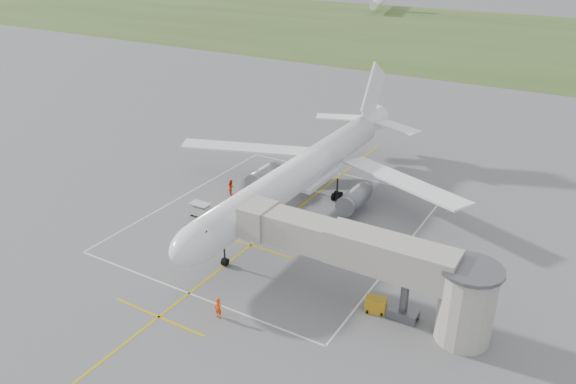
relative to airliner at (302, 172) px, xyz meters
The scene contains 9 objects.
ground 4.46m from the airliner, 90.00° to the right, with size 700.00×700.00×0.00m, color #5F5E61.
grass_strip 129.32m from the airliner, 90.00° to the left, with size 700.00×120.00×0.02m, color #3B5224.
apron_markings 7.90m from the airliner, 90.00° to the right, with size 28.20×60.00×0.01m.
airliner is the anchor object (origin of this frame).
jet_bridge 21.22m from the airliner, 42.19° to the right, with size 23.40×5.00×7.20m.
gpu_unit 21.66m from the airliner, 42.88° to the right, with size 2.00×1.61×1.33m.
baggage_cart 12.51m from the airliner, 136.79° to the right, with size 2.33×1.41×1.61m.
ramp_worker_nose 22.86m from the airliner, 78.65° to the right, with size 0.70×0.46×1.93m, color #FB3D07.
ramp_worker_wing 9.87m from the airliner, behind, with size 0.96×0.74×1.96m, color red.
Camera 1 is at (29.43, -51.77, 30.12)m, focal length 35.00 mm.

